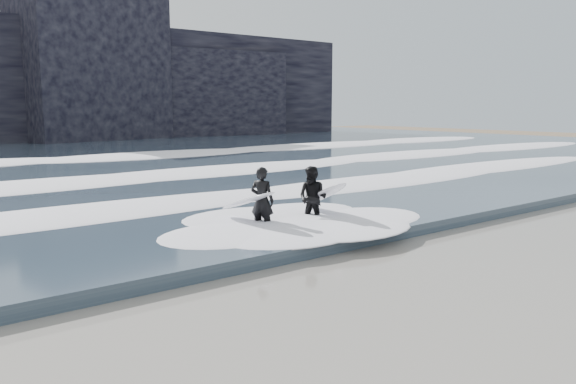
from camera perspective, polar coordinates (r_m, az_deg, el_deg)
name	(u,v)px	position (r m, az deg, el deg)	size (l,w,h in m)	color
ground	(444,295)	(9.85, 15.53, -10.03)	(120.00, 120.00, 0.00)	olive
sea	(23,159)	(35.45, -25.32, 3.08)	(90.00, 52.00, 0.30)	#2F3E4D
foam_near	(188,200)	(16.58, -10.10, -0.84)	(60.00, 3.20, 0.20)	white
foam_mid	(103,176)	(22.96, -18.26, 1.53)	(60.00, 4.00, 0.24)	white
foam_far	(41,159)	(31.55, -23.77, 3.13)	(60.00, 4.80, 0.30)	white
surfer_left	(259,201)	(13.63, -2.99, -0.89)	(1.06, 2.01, 1.67)	black
surfer_right	(315,197)	(14.35, 2.72, -0.53)	(1.37, 2.08, 1.61)	black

